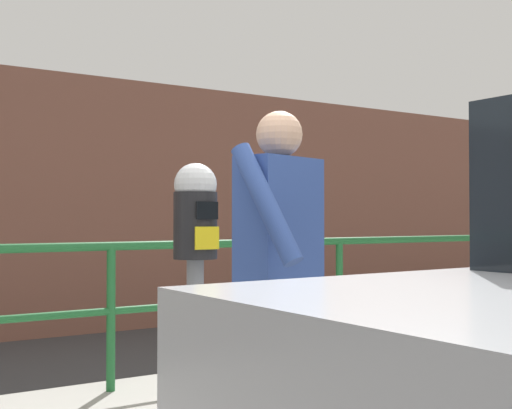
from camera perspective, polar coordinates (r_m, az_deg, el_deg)
The scene contains 4 objects.
parking_meter at distance 2.73m, azimuth -5.19°, elevation -4.27°, with size 0.18×0.19×1.39m.
pedestrian_at_meter at distance 3.23m, azimuth 2.09°, elevation -4.85°, with size 0.61×0.57×1.69m.
background_railing at distance 4.67m, azimuth -12.26°, elevation -6.64°, with size 24.06×0.06×1.01m.
backdrop_wall at distance 7.90m, azimuth -20.73°, elevation 0.09°, with size 32.00×0.50×2.97m, color brown.
Camera 1 is at (-1.61, -2.06, 1.31)m, focal length 46.92 mm.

